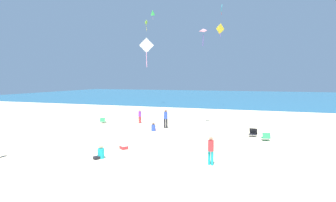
{
  "coord_description": "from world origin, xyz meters",
  "views": [
    {
      "loc": [
        6.83,
        -14.42,
        4.51
      ],
      "look_at": [
        0.0,
        5.3,
        2.81
      ],
      "focal_mm": 29.91,
      "sensor_mm": 36.0,
      "label": 1
    }
  ],
  "objects_px": {
    "beach_chair_near_camera": "(266,137)",
    "person_3": "(166,117)",
    "person_2": "(140,115)",
    "kite_teal": "(222,8)",
    "person_1": "(154,128)",
    "kite_yellow": "(220,29)",
    "beach_chair_far_left": "(103,121)",
    "kite_pink": "(203,30)",
    "person_5": "(100,153)",
    "person_4": "(211,149)",
    "cooler_box": "(124,147)",
    "kite_white": "(146,46)",
    "kite_lime": "(146,23)",
    "beach_chair_mid_beach": "(253,133)",
    "kite_green": "(153,13)"
  },
  "relations": [
    {
      "from": "beach_chair_near_camera",
      "to": "person_3",
      "type": "distance_m",
      "value": 8.99
    },
    {
      "from": "person_2",
      "to": "kite_teal",
      "type": "height_order",
      "value": "kite_teal"
    },
    {
      "from": "person_1",
      "to": "kite_yellow",
      "type": "height_order",
      "value": "kite_yellow"
    },
    {
      "from": "kite_teal",
      "to": "beach_chair_far_left",
      "type": "bearing_deg",
      "value": -117.52
    },
    {
      "from": "kite_pink",
      "to": "kite_yellow",
      "type": "bearing_deg",
      "value": 69.05
    },
    {
      "from": "beach_chair_far_left",
      "to": "person_2",
      "type": "relative_size",
      "value": 0.52
    },
    {
      "from": "person_5",
      "to": "person_4",
      "type": "bearing_deg",
      "value": 127.14
    },
    {
      "from": "cooler_box",
      "to": "person_1",
      "type": "height_order",
      "value": "person_1"
    },
    {
      "from": "person_3",
      "to": "kite_yellow",
      "type": "xyz_separation_m",
      "value": [
        3.99,
        5.34,
        8.54
      ]
    },
    {
      "from": "person_5",
      "to": "person_1",
      "type": "bearing_deg",
      "value": -149.0
    },
    {
      "from": "kite_white",
      "to": "kite_lime",
      "type": "height_order",
      "value": "kite_lime"
    },
    {
      "from": "beach_chair_mid_beach",
      "to": "cooler_box",
      "type": "bearing_deg",
      "value": -41.17
    },
    {
      "from": "person_3",
      "to": "person_4",
      "type": "bearing_deg",
      "value": 17.46
    },
    {
      "from": "beach_chair_near_camera",
      "to": "kite_lime",
      "type": "height_order",
      "value": "kite_lime"
    },
    {
      "from": "person_1",
      "to": "kite_pink",
      "type": "distance_m",
      "value": 10.21
    },
    {
      "from": "beach_chair_mid_beach",
      "to": "person_3",
      "type": "xyz_separation_m",
      "value": [
        -7.66,
        1.23,
        0.69
      ]
    },
    {
      "from": "kite_pink",
      "to": "kite_white",
      "type": "relative_size",
      "value": 1.09
    },
    {
      "from": "cooler_box",
      "to": "person_2",
      "type": "bearing_deg",
      "value": 109.13
    },
    {
      "from": "person_2",
      "to": "kite_teal",
      "type": "relative_size",
      "value": 0.9
    },
    {
      "from": "person_4",
      "to": "beach_chair_mid_beach",
      "type": "bearing_deg",
      "value": -179.86
    },
    {
      "from": "kite_white",
      "to": "person_4",
      "type": "bearing_deg",
      "value": 10.99
    },
    {
      "from": "beach_chair_far_left",
      "to": "kite_yellow",
      "type": "bearing_deg",
      "value": -76.79
    },
    {
      "from": "beach_chair_near_camera",
      "to": "kite_lime",
      "type": "relative_size",
      "value": 0.54
    },
    {
      "from": "beach_chair_near_camera",
      "to": "person_3",
      "type": "xyz_separation_m",
      "value": [
        -8.6,
        2.53,
        0.68
      ]
    },
    {
      "from": "person_4",
      "to": "kite_pink",
      "type": "bearing_deg",
      "value": -153.44
    },
    {
      "from": "kite_green",
      "to": "kite_white",
      "type": "distance_m",
      "value": 32.15
    },
    {
      "from": "beach_chair_mid_beach",
      "to": "kite_teal",
      "type": "xyz_separation_m",
      "value": [
        -5.46,
        19.3,
        14.33
      ]
    },
    {
      "from": "person_1",
      "to": "kite_teal",
      "type": "distance_m",
      "value": 24.57
    },
    {
      "from": "beach_chair_mid_beach",
      "to": "kite_pink",
      "type": "distance_m",
      "value": 10.59
    },
    {
      "from": "person_5",
      "to": "kite_pink",
      "type": "bearing_deg",
      "value": -164.48
    },
    {
      "from": "person_1",
      "to": "person_5",
      "type": "height_order",
      "value": "person_5"
    },
    {
      "from": "kite_yellow",
      "to": "kite_pink",
      "type": "bearing_deg",
      "value": -110.95
    },
    {
      "from": "beach_chair_near_camera",
      "to": "person_1",
      "type": "relative_size",
      "value": 1.02
    },
    {
      "from": "beach_chair_near_camera",
      "to": "kite_yellow",
      "type": "distance_m",
      "value": 12.97
    },
    {
      "from": "person_3",
      "to": "person_5",
      "type": "distance_m",
      "value": 10.37
    },
    {
      "from": "person_1",
      "to": "person_4",
      "type": "relative_size",
      "value": 0.49
    },
    {
      "from": "beach_chair_near_camera",
      "to": "beach_chair_mid_beach",
      "type": "distance_m",
      "value": 1.61
    },
    {
      "from": "cooler_box",
      "to": "person_4",
      "type": "height_order",
      "value": "person_4"
    },
    {
      "from": "person_5",
      "to": "kite_white",
      "type": "relative_size",
      "value": 0.52
    },
    {
      "from": "cooler_box",
      "to": "kite_pink",
      "type": "bearing_deg",
      "value": 74.67
    },
    {
      "from": "person_5",
      "to": "kite_green",
      "type": "bearing_deg",
      "value": -134.31
    },
    {
      "from": "beach_chair_mid_beach",
      "to": "kite_teal",
      "type": "distance_m",
      "value": 24.66
    },
    {
      "from": "person_2",
      "to": "kite_white",
      "type": "relative_size",
      "value": 0.92
    },
    {
      "from": "beach_chair_mid_beach",
      "to": "cooler_box",
      "type": "distance_m",
      "value": 10.24
    },
    {
      "from": "kite_teal",
      "to": "kite_pink",
      "type": "bearing_deg",
      "value": -87.56
    },
    {
      "from": "kite_lime",
      "to": "kite_pink",
      "type": "bearing_deg",
      "value": -39.8
    },
    {
      "from": "person_4",
      "to": "kite_yellow",
      "type": "distance_m",
      "value": 17.26
    },
    {
      "from": "person_5",
      "to": "kite_teal",
      "type": "height_order",
      "value": "kite_teal"
    },
    {
      "from": "beach_chair_mid_beach",
      "to": "person_3",
      "type": "height_order",
      "value": "person_3"
    },
    {
      "from": "cooler_box",
      "to": "kite_green",
      "type": "height_order",
      "value": "kite_green"
    }
  ]
}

